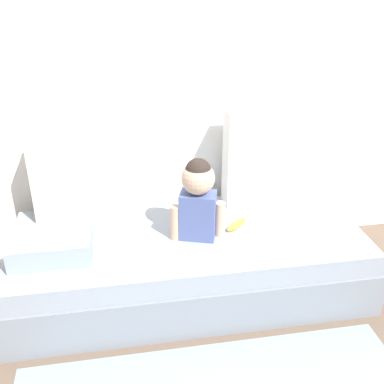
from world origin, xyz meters
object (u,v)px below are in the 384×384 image
couch (188,261)px  throw_pillow_left (85,177)px  folded_blanket (52,246)px  throw_pillow_right (268,157)px  banana (237,224)px  toddler (198,196)px

couch → throw_pillow_left: size_ratio=3.38×
couch → folded_blanket: folded_blanket is taller
folded_blanket → throw_pillow_right: bearing=18.4°
throw_pillow_right → folded_blanket: size_ratio=1.46×
banana → couch: bearing=-178.3°
couch → banana: 0.35m
throw_pillow_left → banana: throw_pillow_left is taller
couch → throw_pillow_right: size_ratio=3.42×
throw_pillow_left → toddler: (0.59, -0.36, 0.01)m
banana → toddler: bearing=-166.4°
throw_pillow_left → couch: bearing=-30.0°
throw_pillow_left → throw_pillow_right: (1.09, 0.00, 0.05)m
couch → toddler: bearing=-45.7°
throw_pillow_left → toddler: bearing=-31.5°
toddler → folded_blanket: 0.79m
throw_pillow_left → banana: 0.91m
banana → throw_pillow_right: bearing=49.1°
banana → folded_blanket: 1.00m
banana → folded_blanket: folded_blanket is taller
couch → toddler: size_ratio=4.35×
throw_pillow_left → folded_blanket: size_ratio=1.47×
toddler → folded_blanket: bearing=-175.8°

